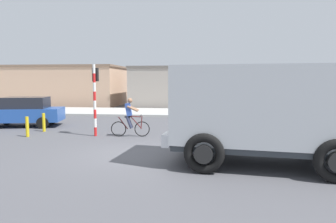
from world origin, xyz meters
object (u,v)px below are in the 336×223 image
(truck_foreground, at_px, (264,109))
(car_red_near, at_px, (24,112))
(bollard_near, at_px, (27,127))
(bollard_far, at_px, (44,122))
(cyclist, at_px, (130,117))
(traffic_light_pole, at_px, (95,90))

(truck_foreground, height_order, car_red_near, truck_foreground)
(bollard_near, bearing_deg, bollard_far, 90.00)
(cyclist, bearing_deg, bollard_far, 169.67)
(cyclist, distance_m, bollard_near, 4.56)
(truck_foreground, height_order, bollard_far, truck_foreground)
(traffic_light_pole, distance_m, bollard_near, 3.40)
(cyclist, height_order, traffic_light_pole, traffic_light_pole)
(truck_foreground, bearing_deg, car_red_near, 151.44)
(bollard_far, bearing_deg, car_red_near, 143.11)
(bollard_near, relative_size, bollard_far, 1.00)
(truck_foreground, distance_m, cyclist, 6.38)
(cyclist, distance_m, bollard_far, 4.60)
(car_red_near, bearing_deg, traffic_light_pole, -24.76)
(cyclist, bearing_deg, truck_foreground, -38.48)
(traffic_light_pole, height_order, car_red_near, traffic_light_pole)
(traffic_light_pole, bearing_deg, bollard_far, 164.64)
(cyclist, relative_size, traffic_light_pole, 0.54)
(bollard_near, bearing_deg, traffic_light_pole, 11.49)
(truck_foreground, xyz_separation_m, cyclist, (-4.96, 3.94, -0.80))
(cyclist, height_order, bollard_near, cyclist)
(car_red_near, bearing_deg, cyclist, -19.29)
(traffic_light_pole, relative_size, car_red_near, 0.75)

